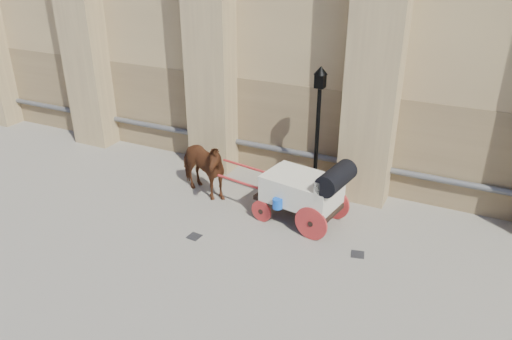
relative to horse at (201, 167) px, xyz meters
The scene contains 6 objects.
ground 1.96m from the horse, 78.39° to the right, with size 90.00×90.00×0.00m, color gray.
horse is the anchor object (origin of this frame).
carriage 3.33m from the horse, ahead, with size 4.36×1.80×1.85m.
street_lamp 3.53m from the horse, 21.29° to the left, with size 0.37×0.37×3.94m.
drain_grate_near 2.45m from the horse, 63.88° to the right, with size 0.32×0.32×0.01m, color black.
drain_grate_far 5.19m from the horse, 11.27° to the right, with size 0.32×0.32×0.01m, color black.
Camera 1 is at (6.76, -9.42, 7.15)m, focal length 35.00 mm.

